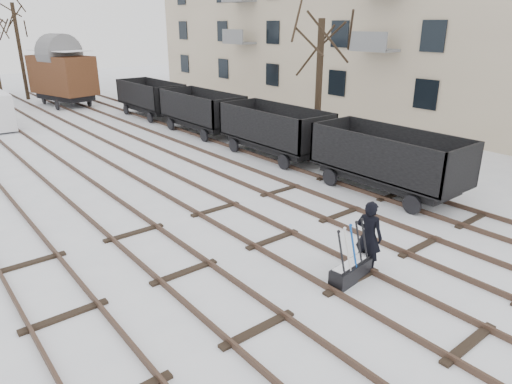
# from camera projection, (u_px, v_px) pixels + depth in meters

# --- Properties ---
(ground) EXTENTS (120.00, 120.00, 0.00)m
(ground) POSITION_uv_depth(u_px,v_px,m) (352.00, 283.00, 11.30)
(ground) COLOR white
(ground) RESTS_ON ground
(tracks) EXTENTS (13.90, 52.00, 0.16)m
(tracks) POSITION_uv_depth(u_px,v_px,m) (123.00, 159.00, 21.26)
(tracks) COLOR black
(tracks) RESTS_ON ground
(ground_frame) EXTENTS (1.34, 0.57, 1.49)m
(ground_frame) POSITION_uv_depth(u_px,v_px,m) (351.00, 270.00, 11.31)
(ground_frame) COLOR black
(ground_frame) RESTS_ON ground
(worker) EXTENTS (0.62, 0.79, 1.91)m
(worker) POSITION_uv_depth(u_px,v_px,m) (369.00, 236.00, 11.59)
(worker) COLOR black
(worker) RESTS_ON ground
(freight_wagon_a) EXTENTS (2.31, 5.76, 2.35)m
(freight_wagon_a) POSITION_uv_depth(u_px,v_px,m) (387.00, 170.00, 17.03)
(freight_wagon_a) COLOR black
(freight_wagon_a) RESTS_ON ground
(freight_wagon_b) EXTENTS (2.31, 5.76, 2.35)m
(freight_wagon_b) POSITION_uv_depth(u_px,v_px,m) (274.00, 138.00, 21.70)
(freight_wagon_b) COLOR black
(freight_wagon_b) RESTS_ON ground
(freight_wagon_c) EXTENTS (2.31, 5.76, 2.35)m
(freight_wagon_c) POSITION_uv_depth(u_px,v_px,m) (202.00, 118.00, 26.37)
(freight_wagon_c) COLOR black
(freight_wagon_c) RESTS_ON ground
(freight_wagon_d) EXTENTS (2.31, 5.76, 2.35)m
(freight_wagon_d) POSITION_uv_depth(u_px,v_px,m) (151.00, 103.00, 31.04)
(freight_wagon_d) COLOR black
(freight_wagon_d) RESTS_ON ground
(box_van_wagon) EXTENTS (4.13, 5.96, 4.13)m
(box_van_wagon) POSITION_uv_depth(u_px,v_px,m) (62.00, 74.00, 34.80)
(box_van_wagon) COLOR black
(box_van_wagon) RESTS_ON ground
(tree_near) EXTENTS (0.30, 0.30, 6.24)m
(tree_near) POSITION_uv_depth(u_px,v_px,m) (318.00, 91.00, 20.71)
(tree_near) COLOR black
(tree_near) RESTS_ON ground
(tree_far_right) EXTENTS (0.30, 0.30, 7.57)m
(tree_far_right) POSITION_uv_depth(u_px,v_px,m) (20.00, 52.00, 37.20)
(tree_far_right) COLOR black
(tree_far_right) RESTS_ON ground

